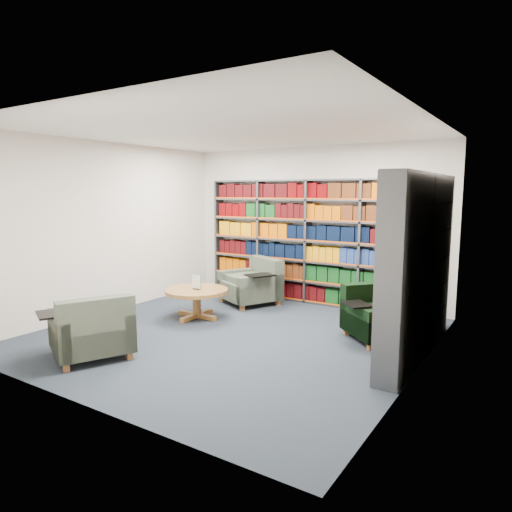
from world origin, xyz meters
The scene contains 7 objects.
room_shell centered at (0.00, 0.00, 1.40)m, with size 5.02×5.02×2.82m.
bookshelf_back centered at (0.00, 2.34, 1.10)m, with size 4.00×0.28×2.20m.
bookshelf_right centered at (2.34, 0.60, 1.10)m, with size 0.28×2.50×2.20m.
chair_teal_left centered at (-0.76, 1.72, 0.33)m, with size 1.20×1.19×0.81m.
chair_green_right centered at (1.74, 0.95, 0.29)m, with size 1.13×1.13×0.73m.
chair_teal_front centered at (-0.90, -1.65, 0.32)m, with size 1.16×1.17×0.79m.
coffee_table centered at (-0.99, 0.39, 0.37)m, with size 0.99×0.99×0.70m.
Camera 1 is at (3.61, -5.05, 2.00)m, focal length 32.00 mm.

